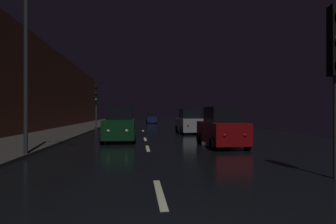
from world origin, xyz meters
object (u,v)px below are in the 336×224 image
Objects in this scene: traffic_light_near_right at (336,53)px; car_approaching_headlights at (120,125)px; car_parked_right_near at (221,128)px; traffic_light_far_left at (96,97)px; streetlamp_overhead at (37,29)px; car_distant_taillights at (151,118)px; car_parked_right_far at (189,122)px.

traffic_light_near_right is 12.42m from car_approaching_headlights.
traffic_light_near_right reaches higher than car_parked_right_near.
streetlamp_overhead reaches higher than traffic_light_far_left.
traffic_light_near_right is 1.27× the size of car_distant_taillights.
traffic_light_near_right is at bearing -172.81° from car_parked_right_near.
traffic_light_near_right is at bearing 19.20° from traffic_light_far_left.
traffic_light_near_right is at bearing 31.59° from car_approaching_headlights.
car_approaching_headlights is at bearing -138.49° from traffic_light_near_right.
traffic_light_far_left is 11.34m from car_approaching_headlights.
car_parked_right_far is (8.35, 11.39, -4.14)m from streetlamp_overhead.
car_distant_taillights is at bearing 79.43° from streetlamp_overhead.
streetlamp_overhead is (-9.25, 4.54, 1.73)m from traffic_light_near_right.
traffic_light_near_right is 1.13× the size of car_parked_right_near.
car_distant_taillights is at bearing 5.62° from car_parked_right_far.
car_approaching_headlights reaches higher than car_parked_right_near.
streetlamp_overhead reaches higher than car_distant_taillights.
car_parked_right_near is at bearing 26.58° from traffic_light_far_left.
traffic_light_far_left is at bearing 158.97° from car_distant_taillights.
car_parked_right_near is (8.58, -13.94, -2.42)m from traffic_light_far_left.
traffic_light_far_left is 16.59m from streetlamp_overhead.
streetlamp_overhead is (0.23, -16.50, 1.73)m from traffic_light_far_left.
car_parked_right_near is (-0.90, 7.10, -2.42)m from traffic_light_near_right.
traffic_light_near_right is 23.08m from traffic_light_far_left.
car_parked_right_far is at bearing -166.86° from traffic_light_near_right.
streetlamp_overhead is 14.72m from car_parked_right_far.
traffic_light_far_left is 0.60× the size of streetlamp_overhead.
traffic_light_far_left reaches higher than car_distant_taillights.
car_approaching_headlights is (-6.39, 10.39, -2.37)m from traffic_light_near_right.
car_approaching_headlights is 6.40m from car_parked_right_near.
streetlamp_overhead is 9.67m from car_parked_right_near.
car_parked_right_near is 1.12× the size of car_distant_taillights.
car_parked_right_near is at bearing -175.99° from car_distant_taillights.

